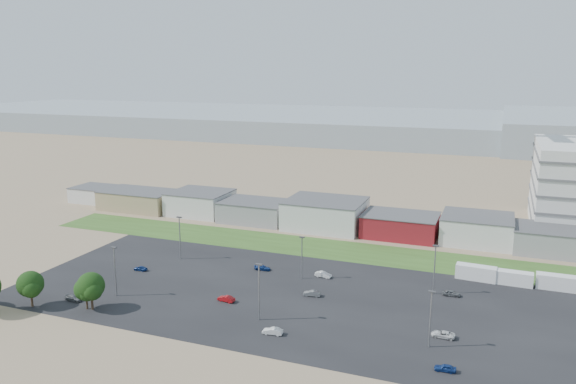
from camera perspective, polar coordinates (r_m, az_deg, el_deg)
The scene contains 27 objects.
ground at distance 100.80m, azimuth -5.29°, elevation -14.36°, with size 700.00×700.00×0.00m, color #877055.
parking_lot at distance 115.74m, azimuth 1.43°, elevation -10.64°, with size 120.00×50.00×0.01m, color black.
grass_strip at distance 145.69m, azimuth 3.82°, elevation -5.74°, with size 160.00×16.00×0.02m, color #34541F.
hills_backdrop at distance 397.50m, azimuth 20.94°, elevation 5.69°, with size 700.00×200.00×9.00m, color gray, non-canonical shape.
building_row at distance 167.15m, azimuth 0.20°, elevation -1.91°, with size 170.00×20.00×8.00m, color silver, non-canonical shape.
box_trailer_a at distance 130.94m, azimuth 18.55°, elevation -7.77°, with size 8.48×2.65×3.18m, color silver, non-canonical shape.
box_trailer_b at distance 130.78m, azimuth 21.93°, elevation -8.11°, with size 7.89×2.46×2.96m, color silver, non-canonical shape.
box_trailer_c at distance 131.71m, azimuth 25.71°, elevation -8.27°, with size 8.37×2.62×3.14m, color silver, non-canonical shape.
tree_mid at distance 120.72m, azimuth -24.69°, elevation -8.75°, with size 5.46×5.46×8.18m, color black, non-canonical shape.
tree_right at distance 115.04m, azimuth -19.38°, elevation -9.26°, with size 5.63×5.63×8.45m, color black, non-canonical shape.
tree_near at distance 115.82m, azimuth -19.84°, elevation -9.49°, with size 4.75×4.75×7.13m, color black, non-canonical shape.
lightpole_front_l at distance 119.77m, azimuth -17.14°, elevation -7.74°, with size 1.22×0.51×10.39m, color slate, non-canonical shape.
lightpole_front_m at distance 104.11m, azimuth -2.95°, elevation -10.13°, with size 1.28×0.53×10.88m, color slate, non-canonical shape.
lightpole_front_r at distance 97.55m, azimuth 14.26°, elevation -12.44°, with size 1.17×0.49×9.91m, color slate, non-canonical shape.
lightpole_back_l at distance 138.55m, azimuth -10.92°, elevation -4.61°, with size 1.25×0.52×10.61m, color slate, non-canonical shape.
lightpole_back_m at distance 123.75m, azimuth 1.42°, elevation -6.70°, with size 1.13×0.47×9.63m, color slate, non-canonical shape.
lightpole_back_r at distance 119.34m, azimuth 14.65°, elevation -7.65°, with size 1.23×0.51×10.43m, color slate, non-canonical shape.
parked_car_0 at distance 103.23m, azimuth 15.47°, elevation -13.76°, with size 1.86×4.04×1.12m, color silver.
parked_car_2 at distance 93.09m, azimuth 15.68°, elevation -16.82°, with size 1.32×3.29×1.12m, color navy.
parked_car_4 at distance 114.22m, azimuth -6.30°, elevation -10.72°, with size 1.26×3.62×1.19m, color maroon.
parked_car_5 at distance 134.22m, azimuth -14.76°, elevation -7.51°, with size 1.28×3.17×1.08m, color navy.
parked_car_6 at distance 130.35m, azimuth -2.61°, elevation -7.69°, with size 1.54×3.78×1.10m, color navy.
parked_car_7 at distance 116.17m, azimuth 2.45°, elevation -10.25°, with size 1.24×3.56×1.17m, color #595B5E.
parked_car_8 at distance 120.82m, azimuth 16.27°, elevation -9.83°, with size 1.44×3.59×1.22m, color #595B5E.
parked_car_10 at distance 121.71m, azimuth -20.94°, elevation -10.03°, with size 1.56×3.83×1.11m, color #595B5E.
parked_car_11 at distance 126.18m, azimuth 3.61°, elevation -8.37°, with size 1.31×3.74×1.23m, color silver.
parked_car_13 at distance 100.76m, azimuth -1.57°, elevation -13.94°, with size 1.26×3.61×1.19m, color silver.
Camera 1 is at (40.56, -80.40, 45.29)m, focal length 35.00 mm.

